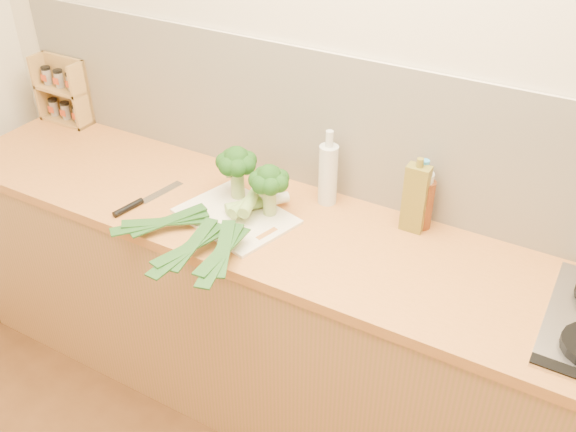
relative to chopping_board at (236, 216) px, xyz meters
The scene contains 14 objects.
room_shell 0.55m from the chopping_board, 44.80° to the left, with size 3.50×3.50×3.50m.
counter 0.57m from the chopping_board, ahead, with size 3.20×0.62×0.90m.
chopping_board is the anchor object (origin of this frame).
broccoli_left 0.19m from the chopping_board, 119.33° to the left, with size 0.15×0.15×0.21m.
broccoli_right 0.19m from the chopping_board, 34.53° to the left, with size 0.14×0.15×0.20m.
leek_front 0.06m from the chopping_board, 147.15° to the right, with size 0.44×0.53×0.04m.
leek_mid 0.08m from the chopping_board, 71.23° to the right, with size 0.11×0.66×0.04m.
leek_back 0.12m from the chopping_board, 43.59° to the right, with size 0.22×0.63×0.04m.
chefs_knife 0.38m from the chopping_board, 162.42° to the right, with size 0.09×0.32×0.02m.
spice_rack 1.15m from the chopping_board, 165.29° to the left, with size 0.25×0.10×0.30m.
oil_tin 0.64m from the chopping_board, 23.28° to the left, with size 0.08×0.05×0.28m.
glass_bottle 0.37m from the chopping_board, 47.32° to the left, with size 0.07×0.07×0.29m.
amber_bottle 0.66m from the chopping_board, 24.88° to the left, with size 0.06×0.06×0.23m.
water_bottle 0.65m from the chopping_board, 25.74° to the left, with size 0.08×0.08×0.24m.
Camera 1 is at (0.76, -0.41, 2.20)m, focal length 40.00 mm.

